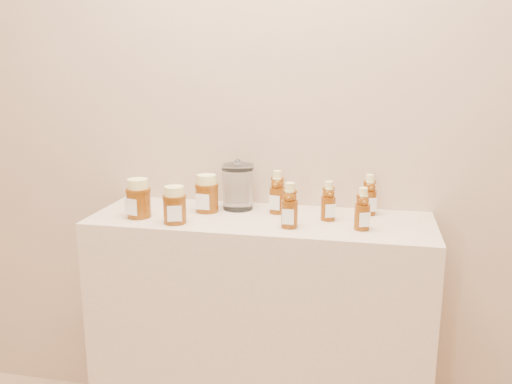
% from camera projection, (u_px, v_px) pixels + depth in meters
% --- Properties ---
extents(wall_back, '(3.50, 0.02, 2.70)m').
position_uv_depth(wall_back, '(271.00, 85.00, 1.99)').
color(wall_back, tan).
rests_on(wall_back, ground).
extents(display_table, '(1.20, 0.40, 0.90)m').
position_uv_depth(display_table, '(260.00, 334.00, 2.01)').
color(display_table, '#C6AC91').
rests_on(display_table, ground).
extents(bear_bottle_back_left, '(0.07, 0.07, 0.18)m').
position_uv_depth(bear_bottle_back_left, '(277.00, 189.00, 1.94)').
color(bear_bottle_back_left, '#5B2907').
rests_on(bear_bottle_back_left, display_table).
extents(bear_bottle_back_mid, '(0.07, 0.07, 0.16)m').
position_uv_depth(bear_bottle_back_mid, '(328.00, 198.00, 1.86)').
color(bear_bottle_back_mid, '#5B2907').
rests_on(bear_bottle_back_mid, display_table).
extents(bear_bottle_back_right, '(0.07, 0.07, 0.17)m').
position_uv_depth(bear_bottle_back_right, '(369.00, 192.00, 1.93)').
color(bear_bottle_back_right, '#5B2907').
rests_on(bear_bottle_back_right, display_table).
extents(bear_bottle_front_left, '(0.06, 0.06, 0.17)m').
position_uv_depth(bear_bottle_front_left, '(290.00, 202.00, 1.78)').
color(bear_bottle_front_left, '#5B2907').
rests_on(bear_bottle_front_left, display_table).
extents(bear_bottle_front_right, '(0.07, 0.07, 0.16)m').
position_uv_depth(bear_bottle_front_right, '(362.00, 206.00, 1.75)').
color(bear_bottle_front_right, '#5B2907').
rests_on(bear_bottle_front_right, display_table).
extents(honey_jar_left, '(0.11, 0.11, 0.14)m').
position_uv_depth(honey_jar_left, '(139.00, 198.00, 1.90)').
color(honey_jar_left, '#5B2907').
rests_on(honey_jar_left, display_table).
extents(honey_jar_back, '(0.09, 0.09, 0.14)m').
position_uv_depth(honey_jar_back, '(207.00, 193.00, 1.97)').
color(honey_jar_back, '#5B2907').
rests_on(honey_jar_back, display_table).
extents(honey_jar_front, '(0.10, 0.10, 0.13)m').
position_uv_depth(honey_jar_front, '(175.00, 205.00, 1.83)').
color(honey_jar_front, '#5B2907').
rests_on(honey_jar_front, display_table).
extents(glass_canister, '(0.14, 0.14, 0.18)m').
position_uv_depth(glass_canister, '(238.00, 185.00, 2.00)').
color(glass_canister, white).
rests_on(glass_canister, display_table).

